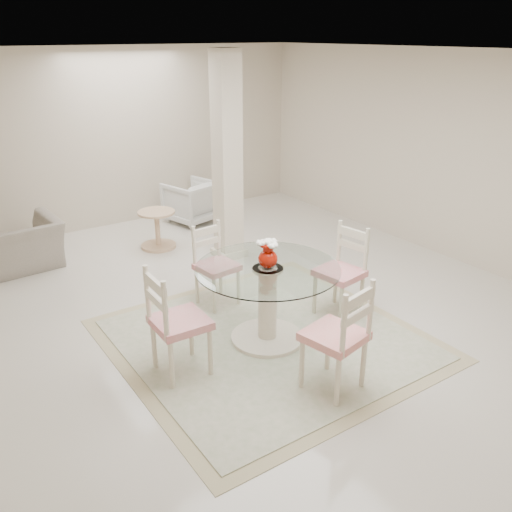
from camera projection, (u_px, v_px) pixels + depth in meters
ground at (251, 301)px, 6.25m from camera, size 7.00×7.00×0.00m
room_shell at (250, 139)px, 5.54m from camera, size 6.02×7.02×2.71m
column at (227, 159)px, 6.98m from camera, size 0.30×0.30×2.70m
area_rug at (267, 339)px, 5.45m from camera, size 2.87×2.87×0.02m
dining_table at (267, 304)px, 5.29m from camera, size 1.39×1.39×0.80m
red_vase at (268, 254)px, 5.09m from camera, size 0.22×0.20×0.28m
dining_chair_east at (344, 264)px, 5.78m from camera, size 0.51×0.51×1.10m
dining_chair_north at (213, 259)px, 6.01m from camera, size 0.45×0.45×1.02m
dining_chair_west at (172, 316)px, 4.68m from camera, size 0.47×0.47×1.14m
dining_chair_south at (342, 330)px, 4.45m from camera, size 0.54×0.54×1.15m
recliner_taupe at (19, 245)px, 7.00m from camera, size 1.05×0.93×0.64m
armchair_white at (192, 202)px, 8.74m from camera, size 0.88×0.90×0.67m
side_table at (158, 231)px, 7.71m from camera, size 0.52×0.52×0.54m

